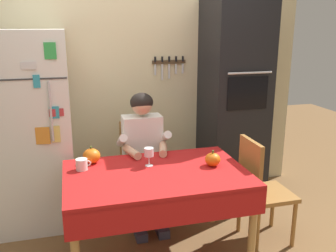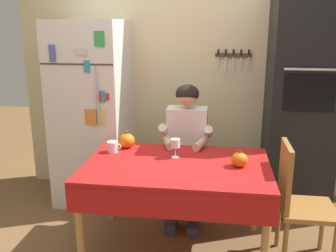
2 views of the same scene
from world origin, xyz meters
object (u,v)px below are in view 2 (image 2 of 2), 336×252
Objects in this scene: refrigerator at (92,113)px; seated_person at (186,141)px; wall_oven at (300,103)px; chair_behind_person at (188,157)px; pumpkin_large at (127,141)px; pumpkin_medium at (240,160)px; dining_table at (176,175)px; coffee_mug at (113,147)px; wine_glass at (175,144)px; chair_right_side at (297,199)px.

seated_person is at bearing -16.06° from refrigerator.
chair_behind_person is at bearing -172.80° from wall_oven.
pumpkin_large is 0.99m from pumpkin_medium.
dining_table is 0.61m from seated_person.
wall_oven reaches higher than seated_person.
wall_oven is 1.77m from coffee_mug.
refrigerator is 2.01m from wall_oven.
wine_glass reaches higher than dining_table.
refrigerator is 1.05m from chair_behind_person.
pumpkin_medium is at bearing -14.79° from wine_glass.
seated_person is 0.73m from pumpkin_medium.
pumpkin_large reaches higher than pumpkin_medium.
wall_oven is 2.26× the size of chair_behind_person.
wine_glass is 1.17× the size of pumpkin_medium.
coffee_mug is at bearing -134.72° from chair_behind_person.
seated_person reaches higher than wine_glass.
seated_person reaches higher than dining_table.
pumpkin_medium is (1.02, -0.19, 0.01)m from coffee_mug.
seated_person is at bearing -90.00° from chair_behind_person.
pumpkin_medium is at bearing -18.80° from pumpkin_large.
chair_behind_person is at bearing -5.33° from refrigerator.
coffee_mug is at bearing 172.24° from chair_right_side.
coffee_mug is (0.40, -0.67, -0.12)m from refrigerator.
chair_behind_person is 0.75× the size of seated_person.
wine_glass reaches higher than coffee_mug.
dining_table is at bearing -21.48° from coffee_mug.
seated_person is at bearing 27.85° from pumpkin_large.
wine_glass is (-0.03, 0.16, 0.19)m from dining_table.
seated_person is (-1.03, -0.32, -0.31)m from wall_oven.
coffee_mug is at bearing -122.78° from pumpkin_large.
chair_right_side reaches higher than dining_table.
pumpkin_large is at bearing 143.40° from dining_table.
wine_glass is at bearing -94.21° from chair_behind_person.
wine_glass reaches higher than pumpkin_medium.
pumpkin_medium is (-0.43, 0.01, 0.28)m from chair_right_side.
coffee_mug is at bearing -59.07° from refrigerator.
chair_behind_person is 7.80× the size of coffee_mug.
seated_person reaches higher than chair_right_side.
wall_oven is 2.26× the size of chair_right_side.
coffee_mug is (-0.57, -0.39, 0.05)m from seated_person.
wall_oven is at bearing 56.89° from pumpkin_medium.
chair_right_side is at bearing -7.76° from coffee_mug.
dining_table is (0.95, -0.88, -0.24)m from refrigerator.
coffee_mug is at bearing 173.75° from wine_glass.
dining_table is 9.71× the size of pumpkin_large.
seated_person is 9.62× the size of pumpkin_medium.
seated_person is at bearing 88.13° from dining_table.
refrigerator is 0.86× the size of wall_oven.
chair_right_side is (1.85, -0.86, -0.39)m from refrigerator.
pumpkin_medium is (-0.58, -0.89, -0.26)m from wall_oven.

